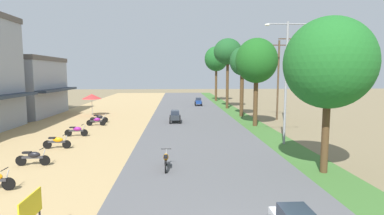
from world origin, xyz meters
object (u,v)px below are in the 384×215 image
at_px(median_tree_nearest, 329,63).
at_px(utility_pole_far, 286,77).
at_px(median_tree_fourth, 228,52).
at_px(streetlamp_near, 286,75).
at_px(utility_pole_near, 278,79).
at_px(parked_motorbike_third, 57,141).
at_px(parked_motorbike_fourth, 77,130).
at_px(median_tree_fifth, 216,59).
at_px(car_hatchback_blue, 198,101).
at_px(car_sedan_charcoal, 175,116).
at_px(motorbike_ahead_second, 166,159).
at_px(median_tree_third, 242,62).
at_px(parked_motorbike_second, 33,157).
at_px(vendor_umbrella, 92,96).
at_px(parked_motorbike_fifth, 96,121).
at_px(streetlamp_mid, 216,75).
at_px(parked_motorbike_sixth, 99,118).
at_px(median_tree_second, 256,61).
at_px(street_signboard, 31,210).

relative_size(median_tree_nearest, utility_pole_far, 0.85).
distance_m(median_tree_fourth, streetlamp_near, 21.95).
distance_m(utility_pole_near, utility_pole_far, 1.64).
height_order(parked_motorbike_third, parked_motorbike_fourth, same).
bearing_deg(median_tree_fourth, median_tree_fifth, 90.32).
bearing_deg(median_tree_fifth, streetlamp_near, -89.34).
bearing_deg(car_hatchback_blue, car_sedan_charcoal, -102.55).
relative_size(median_tree_fifth, utility_pole_near, 1.15).
bearing_deg(motorbike_ahead_second, median_tree_nearest, -6.64).
distance_m(parked_motorbike_third, motorbike_ahead_second, 8.58).
bearing_deg(median_tree_third, parked_motorbike_third, -136.98).
distance_m(parked_motorbike_second, vendor_umbrella, 19.62).
relative_size(parked_motorbike_fifth, streetlamp_near, 0.22).
height_order(vendor_umbrella, streetlamp_mid, streetlamp_mid).
xyz_separation_m(parked_motorbike_second, parked_motorbike_sixth, (-0.10, 14.17, 0.00)).
relative_size(median_tree_fourth, median_tree_fifth, 1.01).
bearing_deg(parked_motorbike_fourth, parked_motorbike_fifth, 86.92).
bearing_deg(vendor_umbrella, car_hatchback_blue, 37.71).
bearing_deg(utility_pole_near, parked_motorbike_sixth, -175.69).
bearing_deg(parked_motorbike_third, median_tree_second, 27.46).
xyz_separation_m(street_signboard, vendor_umbrella, (-5.73, 27.09, 1.20)).
relative_size(vendor_umbrella, car_sedan_charcoal, 1.12).
bearing_deg(vendor_umbrella, parked_motorbike_third, -82.54).
distance_m(utility_pole_near, car_sedan_charcoal, 11.72).
bearing_deg(parked_motorbike_third, parked_motorbike_sixth, 89.69).
bearing_deg(car_sedan_charcoal, parked_motorbike_third, -126.77).
distance_m(median_tree_third, car_sedan_charcoal, 10.22).
bearing_deg(utility_pole_near, parked_motorbike_fourth, -156.71).
bearing_deg(streetlamp_near, median_tree_fourth, 90.85).
distance_m(parked_motorbike_sixth, streetlamp_mid, 31.24).
xyz_separation_m(median_tree_fifth, streetlamp_near, (0.39, -33.27, -2.68)).
distance_m(median_tree_third, median_tree_fourth, 8.21).
height_order(street_signboard, median_tree_second, median_tree_second).
bearing_deg(street_signboard, median_tree_fourth, 71.40).
height_order(parked_motorbike_fourth, median_tree_fourth, median_tree_fourth).
bearing_deg(streetlamp_near, parked_motorbike_fourth, 167.82).
bearing_deg(median_tree_nearest, parked_motorbike_second, 172.97).
xyz_separation_m(parked_motorbike_fourth, median_tree_nearest, (15.14, -9.38, 4.89)).
xyz_separation_m(median_tree_nearest, median_tree_fifth, (-0.20, 39.34, 2.08)).
bearing_deg(parked_motorbike_fourth, median_tree_nearest, -31.78).
bearing_deg(parked_motorbike_third, car_sedan_charcoal, 53.23).
xyz_separation_m(parked_motorbike_third, streetlamp_near, (15.31, 0.56, 4.29)).
bearing_deg(car_sedan_charcoal, streetlamp_near, -51.70).
bearing_deg(car_sedan_charcoal, parked_motorbike_fifth, -168.32).
distance_m(parked_motorbike_sixth, utility_pole_far, 19.31).
bearing_deg(car_hatchback_blue, median_tree_second, -77.39).
height_order(median_tree_nearest, car_hatchback_blue, median_tree_nearest).
bearing_deg(parked_motorbike_fourth, motorbike_ahead_second, -49.36).
distance_m(parked_motorbike_sixth, vendor_umbrella, 5.92).
xyz_separation_m(median_tree_nearest, car_sedan_charcoal, (-7.47, 15.76, -4.70)).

